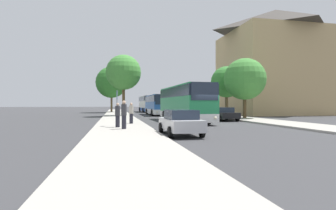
{
  "coord_description": "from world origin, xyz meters",
  "views": [
    {
      "loc": [
        -7.55,
        -20.52,
        1.77
      ],
      "look_at": [
        -0.62,
        13.11,
        1.64
      ],
      "focal_mm": 28.0,
      "sensor_mm": 36.0,
      "label": 1
    }
  ],
  "objects_px": {
    "bus_rear": "(147,104)",
    "pedestrian_waiting_far": "(124,114)",
    "bus_stop_sign": "(117,104)",
    "bus_middle": "(157,104)",
    "bus_front": "(184,103)",
    "parked_car_left_curb": "(180,122)",
    "pedestrian_waiting_near": "(131,113)",
    "tree_left_near": "(124,73)",
    "pedestrian_walking_back": "(118,115)",
    "parked_car_right_near": "(223,114)",
    "tree_right_near": "(245,79)",
    "tree_right_mid": "(227,82)",
    "tree_left_far": "(112,82)",
    "parked_car_right_far": "(183,110)"
  },
  "relations": [
    {
      "from": "pedestrian_walking_back",
      "to": "tree_right_mid",
      "type": "distance_m",
      "value": 19.84
    },
    {
      "from": "pedestrian_walking_back",
      "to": "tree_right_mid",
      "type": "bearing_deg",
      "value": -127.18
    },
    {
      "from": "bus_middle",
      "to": "tree_left_far",
      "type": "relative_size",
      "value": 1.24
    },
    {
      "from": "parked_car_right_far",
      "to": "parked_car_left_curb",
      "type": "bearing_deg",
      "value": 71.66
    },
    {
      "from": "tree_right_mid",
      "to": "bus_front",
      "type": "bearing_deg",
      "value": -139.38
    },
    {
      "from": "tree_right_near",
      "to": "bus_middle",
      "type": "bearing_deg",
      "value": 120.69
    },
    {
      "from": "bus_rear",
      "to": "bus_stop_sign",
      "type": "distance_m",
      "value": 38.44
    },
    {
      "from": "bus_front",
      "to": "bus_stop_sign",
      "type": "xyz_separation_m",
      "value": [
        -6.69,
        -5.77,
        -0.1
      ]
    },
    {
      "from": "pedestrian_waiting_far",
      "to": "tree_left_near",
      "type": "relative_size",
      "value": 0.21
    },
    {
      "from": "pedestrian_waiting_near",
      "to": "pedestrian_waiting_far",
      "type": "xyz_separation_m",
      "value": [
        -0.77,
        -4.64,
        0.07
      ]
    },
    {
      "from": "bus_rear",
      "to": "tree_right_near",
      "type": "bearing_deg",
      "value": -76.0
    },
    {
      "from": "bus_front",
      "to": "pedestrian_walking_back",
      "type": "bearing_deg",
      "value": -135.13
    },
    {
      "from": "pedestrian_walking_back",
      "to": "parked_car_right_near",
      "type": "bearing_deg",
      "value": -136.85
    },
    {
      "from": "bus_middle",
      "to": "parked_car_left_curb",
      "type": "relative_size",
      "value": 2.64
    },
    {
      "from": "tree_left_far",
      "to": "parked_car_right_near",
      "type": "bearing_deg",
      "value": -67.93
    },
    {
      "from": "parked_car_right_far",
      "to": "bus_stop_sign",
      "type": "bearing_deg",
      "value": 60.61
    },
    {
      "from": "bus_rear",
      "to": "pedestrian_waiting_far",
      "type": "height_order",
      "value": "bus_rear"
    },
    {
      "from": "pedestrian_walking_back",
      "to": "tree_right_near",
      "type": "distance_m",
      "value": 17.84
    },
    {
      "from": "tree_right_near",
      "to": "bus_rear",
      "type": "bearing_deg",
      "value": 104.8
    },
    {
      "from": "parked_car_right_far",
      "to": "pedestrian_waiting_far",
      "type": "relative_size",
      "value": 2.3
    },
    {
      "from": "tree_left_near",
      "to": "parked_car_left_curb",
      "type": "bearing_deg",
      "value": -84.15
    },
    {
      "from": "pedestrian_waiting_near",
      "to": "tree_left_near",
      "type": "height_order",
      "value": "tree_left_near"
    },
    {
      "from": "bus_middle",
      "to": "tree_right_mid",
      "type": "bearing_deg",
      "value": -51.57
    },
    {
      "from": "tree_left_far",
      "to": "bus_stop_sign",
      "type": "bearing_deg",
      "value": -88.81
    },
    {
      "from": "parked_car_left_curb",
      "to": "tree_right_mid",
      "type": "height_order",
      "value": "tree_right_mid"
    },
    {
      "from": "bus_middle",
      "to": "tree_left_near",
      "type": "relative_size",
      "value": 1.34
    },
    {
      "from": "bus_middle",
      "to": "pedestrian_waiting_far",
      "type": "xyz_separation_m",
      "value": [
        -6.18,
        -24.5,
        -0.62
      ]
    },
    {
      "from": "tree_left_far",
      "to": "tree_right_near",
      "type": "bearing_deg",
      "value": -60.41
    },
    {
      "from": "bus_middle",
      "to": "bus_stop_sign",
      "type": "xyz_separation_m",
      "value": [
        -6.6,
        -22.0,
        0.08
      ]
    },
    {
      "from": "bus_front",
      "to": "tree_right_mid",
      "type": "height_order",
      "value": "tree_right_mid"
    },
    {
      "from": "bus_front",
      "to": "pedestrian_walking_back",
      "type": "height_order",
      "value": "bus_front"
    },
    {
      "from": "pedestrian_walking_back",
      "to": "bus_stop_sign",
      "type": "bearing_deg",
      "value": -78.85
    },
    {
      "from": "bus_middle",
      "to": "tree_left_near",
      "type": "distance_m",
      "value": 8.15
    },
    {
      "from": "parked_car_right_far",
      "to": "tree_left_near",
      "type": "relative_size",
      "value": 0.49
    },
    {
      "from": "bus_middle",
      "to": "bus_front",
      "type": "bearing_deg",
      "value": -89.29
    },
    {
      "from": "parked_car_right_far",
      "to": "tree_left_far",
      "type": "distance_m",
      "value": 18.53
    },
    {
      "from": "bus_middle",
      "to": "tree_left_near",
      "type": "xyz_separation_m",
      "value": [
        -5.49,
        -3.94,
        4.56
      ]
    },
    {
      "from": "bus_stop_sign",
      "to": "tree_left_near",
      "type": "bearing_deg",
      "value": 86.49
    },
    {
      "from": "parked_car_right_far",
      "to": "tree_left_near",
      "type": "xyz_separation_m",
      "value": [
        -9.83,
        -4.16,
        5.47
      ]
    },
    {
      "from": "parked_car_left_curb",
      "to": "pedestrian_waiting_far",
      "type": "xyz_separation_m",
      "value": [
        -3.08,
        2.75,
        0.33
      ]
    },
    {
      "from": "tree_right_mid",
      "to": "bus_middle",
      "type": "bearing_deg",
      "value": 128.04
    },
    {
      "from": "parked_car_right_near",
      "to": "tree_left_near",
      "type": "relative_size",
      "value": 0.49
    },
    {
      "from": "pedestrian_waiting_near",
      "to": "tree_right_mid",
      "type": "xyz_separation_m",
      "value": [
        13.05,
        10.1,
        3.63
      ]
    },
    {
      "from": "parked_car_left_curb",
      "to": "parked_car_right_near",
      "type": "relative_size",
      "value": 1.03
    },
    {
      "from": "bus_stop_sign",
      "to": "pedestrian_waiting_far",
      "type": "relative_size",
      "value": 1.43
    },
    {
      "from": "bus_front",
      "to": "pedestrian_walking_back",
      "type": "relative_size",
      "value": 7.06
    },
    {
      "from": "bus_middle",
      "to": "tree_left_near",
      "type": "height_order",
      "value": "tree_left_near"
    },
    {
      "from": "parked_car_right_far",
      "to": "tree_right_near",
      "type": "bearing_deg",
      "value": 102.03
    },
    {
      "from": "parked_car_right_near",
      "to": "pedestrian_waiting_far",
      "type": "height_order",
      "value": "pedestrian_waiting_far"
    },
    {
      "from": "tree_right_near",
      "to": "tree_right_mid",
      "type": "height_order",
      "value": "tree_right_near"
    }
  ]
}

